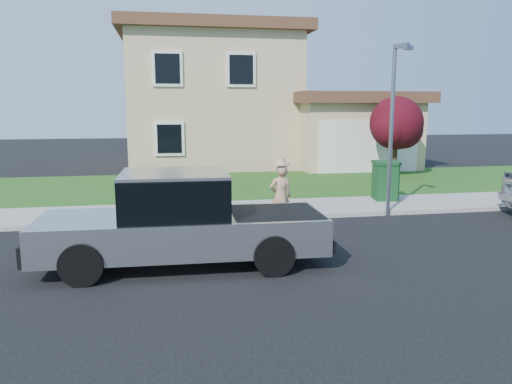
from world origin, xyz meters
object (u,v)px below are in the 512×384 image
(ornamental_tree, at_px, (397,126))
(street_lamp, at_px, (393,121))
(pickup_truck, at_px, (182,222))
(woman, at_px, (281,195))
(trash_bin, at_px, (385,180))

(ornamental_tree, relative_size, street_lamp, 0.72)
(pickup_truck, distance_m, ornamental_tree, 13.62)
(pickup_truck, bearing_deg, street_lamp, 31.21)
(woman, bearing_deg, street_lamp, -175.35)
(woman, xyz_separation_m, ornamental_tree, (6.64, 7.44, 1.39))
(pickup_truck, relative_size, ornamental_tree, 1.66)
(woman, relative_size, trash_bin, 1.47)
(woman, xyz_separation_m, street_lamp, (3.24, 0.74, 1.79))
(ornamental_tree, height_order, trash_bin, ornamental_tree)
(woman, bearing_deg, ornamental_tree, -139.90)
(woman, distance_m, trash_bin, 4.57)
(trash_bin, bearing_deg, street_lamp, -100.87)
(trash_bin, bearing_deg, woman, -138.17)
(woman, bearing_deg, pickup_truck, 37.25)
(woman, height_order, trash_bin, woman)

